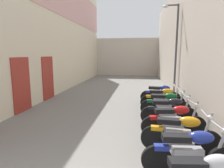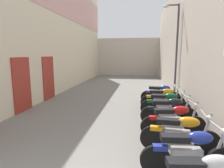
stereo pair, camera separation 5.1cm
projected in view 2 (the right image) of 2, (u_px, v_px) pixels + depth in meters
name	position (u px, v px, depth m)	size (l,w,h in m)	color
ground_plane	(111.00, 102.00, 9.17)	(35.28, 35.28, 0.00)	slate
building_left	(57.00, 23.00, 10.96)	(0.45, 19.28, 8.22)	beige
building_right	(181.00, 38.00, 10.08)	(0.45, 19.28, 6.35)	beige
building_far_end	(128.00, 57.00, 21.18)	(9.65, 2.00, 4.03)	beige
motorcycle_second	(190.00, 151.00, 3.53)	(1.85, 0.58, 1.04)	black
motorcycle_third	(180.00, 133.00, 4.36)	(1.85, 0.58, 1.04)	black
motorcycle_fourth	(174.00, 120.00, 5.22)	(1.84, 0.58, 1.04)	black
motorcycle_fifth	(169.00, 110.00, 6.11)	(1.85, 0.58, 1.04)	black
motorcycle_sixth	(166.00, 103.00, 6.96)	(1.85, 0.58, 1.04)	black
motorcycle_seventh	(163.00, 98.00, 7.81)	(1.85, 0.58, 1.04)	black
motorcycle_eighth	(161.00, 94.00, 8.66)	(1.85, 0.58, 1.04)	black
street_lamp	(175.00, 45.00, 9.23)	(0.79, 0.18, 4.72)	#47474C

